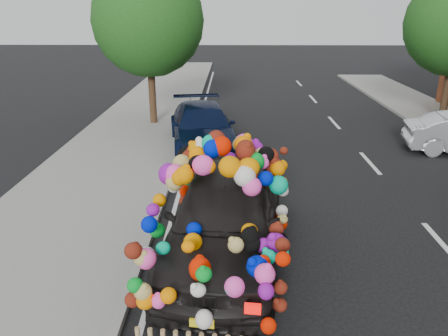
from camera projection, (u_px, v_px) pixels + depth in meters
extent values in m
plane|color=black|center=(264.00, 245.00, 8.75)|extent=(100.00, 100.00, 0.00)
cube|color=gray|center=(51.00, 241.00, 8.79)|extent=(4.00, 60.00, 0.12)
cube|color=gray|center=(147.00, 242.00, 8.76)|extent=(0.15, 60.00, 0.13)
cylinder|color=#332114|center=(152.00, 91.00, 17.25)|extent=(0.28, 0.28, 2.73)
sphere|color=#114112|center=(148.00, 20.00, 16.33)|extent=(4.20, 4.20, 4.20)
cylinder|color=#332114|center=(446.00, 91.00, 17.55)|extent=(0.28, 0.28, 2.64)
imported|color=black|center=(225.00, 216.00, 8.10)|extent=(2.55, 5.17, 1.69)
cube|color=red|center=(152.00, 300.00, 5.87)|extent=(0.23, 0.08, 0.14)
cube|color=red|center=(253.00, 309.00, 5.71)|extent=(0.23, 0.08, 0.14)
cube|color=yellow|center=(202.00, 323.00, 5.88)|extent=(0.34, 0.08, 0.12)
imported|color=black|center=(203.00, 127.00, 14.55)|extent=(2.82, 5.26, 1.45)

